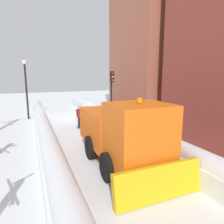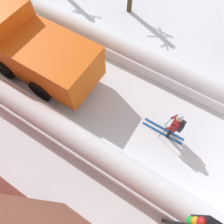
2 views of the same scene
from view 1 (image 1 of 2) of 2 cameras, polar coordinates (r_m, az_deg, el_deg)
The scene contains 8 objects.
ground_plane at distance 9.37m, azimuth -0.58°, elevation -14.03°, with size 80.00×80.00×0.00m, color white.
snowbank_left at distance 10.29m, azimuth 12.52°, elevation -8.64°, with size 1.10×36.00×1.20m.
snowbank_right at distance 8.64m, azimuth -16.51°, elevation -13.42°, with size 1.10×36.00×1.04m.
building_brick_near at distance 20.33m, azimuth 15.60°, elevation 23.79°, with size 8.55×7.31×17.33m.
plow_truck at distance 8.62m, azimuth 3.05°, elevation -5.78°, with size 3.20×5.98×3.12m.
skier at distance 14.83m, azimuth -9.19°, elevation -0.83°, with size 0.62×1.80×1.81m.
traffic_light_pole at distance 16.57m, azimuth -0.03°, elevation 7.35°, with size 0.28×0.42×4.21m.
street_lamp at distance 19.07m, azimuth -23.63°, elevation 7.89°, with size 0.40×0.40×5.20m.
Camera 1 is at (3.21, 17.89, 3.90)m, focal length 31.64 mm.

